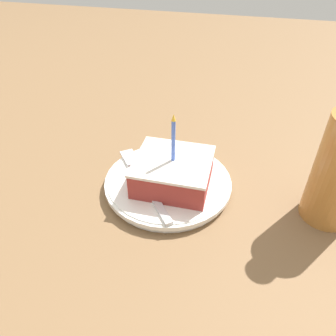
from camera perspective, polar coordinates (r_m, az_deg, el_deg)
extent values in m
cube|color=brown|center=(0.60, -0.29, -3.40)|extent=(2.40, 2.40, 0.04)
cylinder|color=white|center=(0.56, 0.00, -2.70)|extent=(0.20, 0.20, 0.02)
cylinder|color=white|center=(0.56, 0.00, -2.40)|extent=(0.21, 0.21, 0.01)
cube|color=#99332D|center=(0.53, 0.87, -0.83)|extent=(0.11, 0.12, 0.04)
cube|color=silver|center=(0.52, 0.89, 1.22)|extent=(0.11, 0.12, 0.00)
cylinder|color=#4C72E0|center=(0.50, 0.93, 4.69)|extent=(0.01, 0.01, 0.07)
cone|color=yellow|center=(0.47, 0.98, 8.79)|extent=(0.01, 0.01, 0.01)
cube|color=silver|center=(0.53, -3.16, -4.06)|extent=(0.13, 0.10, 0.00)
cube|color=silver|center=(0.60, -6.66, 1.79)|extent=(0.05, 0.05, 0.00)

